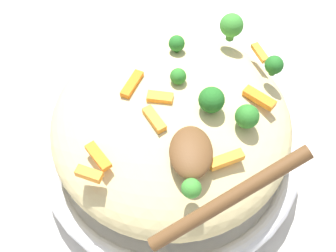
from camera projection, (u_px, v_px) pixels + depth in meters
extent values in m
plane|color=beige|center=(168.00, 164.00, 0.57)|extent=(2.40, 2.40, 0.00)
cylinder|color=silver|center=(168.00, 159.00, 0.56)|extent=(0.28, 0.28, 0.03)
torus|color=silver|center=(168.00, 149.00, 0.54)|extent=(0.30, 0.30, 0.02)
torus|color=black|center=(168.00, 147.00, 0.54)|extent=(0.29, 0.29, 0.00)
ellipsoid|color=#DBC689|center=(168.00, 123.00, 0.50)|extent=(0.27, 0.26, 0.10)
cube|color=orange|center=(95.00, 156.00, 0.42)|extent=(0.03, 0.03, 0.01)
cube|color=orange|center=(157.00, 98.00, 0.45)|extent=(0.01, 0.03, 0.01)
cube|color=orange|center=(257.00, 53.00, 0.50)|extent=(0.03, 0.02, 0.01)
cube|color=orange|center=(256.00, 97.00, 0.46)|extent=(0.03, 0.03, 0.01)
cube|color=orange|center=(85.00, 174.00, 0.41)|extent=(0.02, 0.03, 0.01)
cube|color=orange|center=(151.00, 119.00, 0.44)|extent=(0.03, 0.02, 0.01)
cube|color=orange|center=(129.00, 84.00, 0.47)|extent=(0.04, 0.02, 0.01)
cube|color=orange|center=(223.00, 159.00, 0.42)|extent=(0.02, 0.03, 0.01)
cylinder|color=#296820|center=(175.00, 81.00, 0.47)|extent=(0.01, 0.01, 0.00)
sphere|color=#2D7A28|center=(175.00, 76.00, 0.46)|extent=(0.02, 0.02, 0.02)
cylinder|color=#377928|center=(187.00, 194.00, 0.40)|extent=(0.01, 0.01, 0.01)
sphere|color=#3D8E33|center=(187.00, 188.00, 0.39)|extent=(0.02, 0.02, 0.02)
cylinder|color=#377928|center=(227.00, 35.00, 0.51)|extent=(0.01, 0.01, 0.01)
sphere|color=#3D8E33|center=(228.00, 25.00, 0.50)|extent=(0.03, 0.03, 0.03)
cylinder|color=#205B1C|center=(269.00, 71.00, 0.48)|extent=(0.01, 0.01, 0.01)
sphere|color=#236B23|center=(271.00, 65.00, 0.47)|extent=(0.02, 0.02, 0.02)
cylinder|color=#296820|center=(242.00, 123.00, 0.45)|extent=(0.01, 0.01, 0.01)
sphere|color=#2D7A28|center=(244.00, 116.00, 0.44)|extent=(0.02, 0.02, 0.02)
cylinder|color=#205B1C|center=(207.00, 108.00, 0.45)|extent=(0.01, 0.01, 0.01)
sphere|color=#236B23|center=(208.00, 100.00, 0.44)|extent=(0.03, 0.03, 0.03)
cylinder|color=#205B1C|center=(173.00, 49.00, 0.50)|extent=(0.01, 0.01, 0.01)
sphere|color=#236B23|center=(174.00, 43.00, 0.49)|extent=(0.02, 0.02, 0.02)
ellipsoid|color=brown|center=(187.00, 152.00, 0.42)|extent=(0.06, 0.04, 0.02)
cylinder|color=brown|center=(224.00, 199.00, 0.36)|extent=(0.07, 0.13, 0.07)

